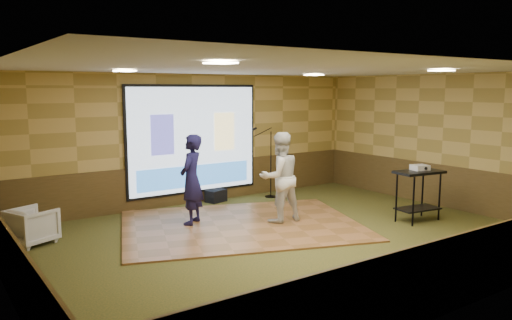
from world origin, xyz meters
TOP-DOWN VIEW (x-y plane):
  - ground at (0.00, 0.00)m, footprint 9.00×9.00m
  - room_shell at (0.00, 0.00)m, footprint 9.04×7.04m
  - wainscot_back at (0.00, 3.48)m, footprint 9.00×0.04m
  - wainscot_front at (0.00, -3.48)m, footprint 9.00×0.04m
  - wainscot_left at (-4.48, 0.00)m, footprint 0.04×7.00m
  - wainscot_right at (4.48, 0.00)m, footprint 0.04×7.00m
  - projector_screen at (0.00, 3.44)m, footprint 3.32×0.06m
  - downlight_nw at (-2.20, 1.80)m, footprint 0.32×0.32m
  - downlight_ne at (2.20, 1.80)m, footprint 0.32×0.32m
  - downlight_sw at (-2.20, -1.50)m, footprint 0.32×0.32m
  - downlight_se at (2.20, -1.50)m, footprint 0.32×0.32m
  - dance_floor at (-0.19, 1.15)m, footprint 5.43×4.78m
  - player_left at (-0.96, 1.74)m, footprint 0.76×0.74m
  - player_right at (0.56, 0.90)m, footprint 0.94×0.77m
  - av_table at (2.95, -0.58)m, footprint 0.98×0.52m
  - projector at (3.03, -0.53)m, footprint 0.37×0.34m
  - mic_stand at (1.79, 2.94)m, footprint 0.69×0.28m
  - banquet_chair at (-3.79, 2.22)m, footprint 0.91×0.90m
  - duffel_bag at (0.46, 3.25)m, footprint 0.53×0.43m

SIDE VIEW (x-z plane):
  - ground at x=0.00m, z-range 0.00..0.00m
  - dance_floor at x=-0.19m, z-range 0.00..0.03m
  - duffel_bag at x=0.46m, z-range 0.00..0.29m
  - banquet_chair at x=-3.79m, z-range 0.00..0.64m
  - wainscot_back at x=0.00m, z-range 0.00..0.95m
  - wainscot_front at x=0.00m, z-range 0.00..0.95m
  - wainscot_left at x=-4.48m, z-range 0.00..0.95m
  - wainscot_right at x=4.48m, z-range 0.00..0.95m
  - mic_stand at x=1.79m, z-range -0.39..1.37m
  - av_table at x=2.95m, z-range 0.22..1.25m
  - player_left at x=-0.96m, z-range 0.03..1.79m
  - player_right at x=0.56m, z-range 0.03..1.82m
  - projector at x=3.03m, z-range 1.03..1.14m
  - projector_screen at x=0.00m, z-range 0.21..2.73m
  - room_shell at x=0.00m, z-range 0.58..3.60m
  - downlight_nw at x=-2.20m, z-range 2.96..2.98m
  - downlight_ne at x=2.20m, z-range 2.96..2.98m
  - downlight_sw at x=-2.20m, z-range 2.96..2.98m
  - downlight_se at x=2.20m, z-range 2.96..2.98m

